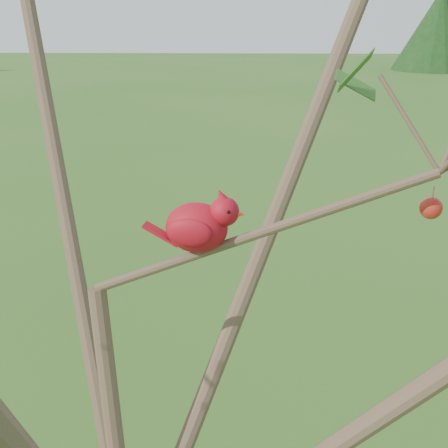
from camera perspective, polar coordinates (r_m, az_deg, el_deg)
crabapple_tree at (r=0.91m, az=-10.99°, el=-0.48°), size 2.35×2.05×2.95m
cardinal at (r=1.01m, az=-2.45°, el=-0.12°), size 0.19×0.11×0.13m
distant_trees at (r=25.59m, az=1.53°, el=18.40°), size 42.67×11.71×3.67m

